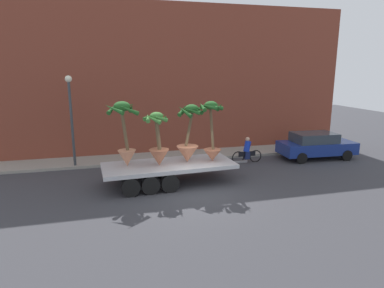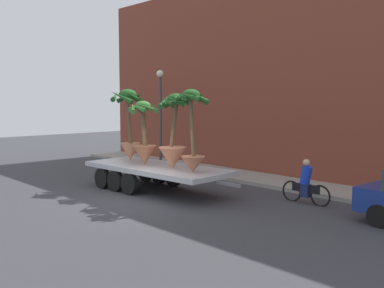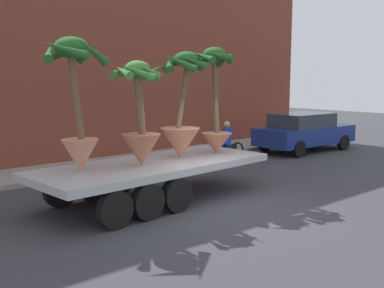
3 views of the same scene
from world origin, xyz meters
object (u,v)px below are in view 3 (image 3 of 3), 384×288
object	(u,v)px
potted_palm_front	(140,123)
potted_palm_extra	(216,105)
cyclist	(227,145)
parked_car	(304,131)
potted_palm_rear	(182,117)
flatbed_trailer	(146,172)
potted_palm_middle	(77,106)

from	to	relation	value
potted_palm_front	potted_palm_extra	distance (m)	2.61
cyclist	parked_car	xyz separation A→B (m)	(4.39, -0.17, 0.16)
cyclist	parked_car	distance (m)	4.40
potted_palm_front	parked_car	world-z (taller)	potted_palm_front
potted_palm_rear	potted_palm_front	distance (m)	1.50
flatbed_trailer	parked_car	size ratio (longest dim) A/B	1.57
potted_palm_middle	potted_palm_front	bearing A→B (deg)	-11.95
flatbed_trailer	potted_palm_front	world-z (taller)	potted_palm_front
potted_palm_rear	cyclist	xyz separation A→B (m)	(4.06, 2.37, -1.38)
potted_palm_middle	potted_palm_extra	size ratio (longest dim) A/B	1.02
potted_palm_front	parked_car	xyz separation A→B (m)	(9.93, 2.44, -1.17)
potted_palm_middle	flatbed_trailer	bearing A→B (deg)	-4.38
parked_car	potted_palm_extra	bearing A→B (deg)	-162.52
parked_car	flatbed_trailer	bearing A→B (deg)	-166.81
cyclist	parked_car	bearing A→B (deg)	-2.23
flatbed_trailer	potted_palm_extra	distance (m)	2.79
potted_palm_rear	potted_palm_front	world-z (taller)	potted_palm_rear
potted_palm_front	potted_palm_extra	xyz separation A→B (m)	(2.59, 0.13, 0.31)
potted_palm_extra	potted_palm_middle	bearing A→B (deg)	177.48
potted_palm_rear	potted_palm_extra	bearing A→B (deg)	-5.75
flatbed_trailer	cyclist	bearing A→B (deg)	24.79
potted_palm_rear	parked_car	bearing A→B (deg)	14.60
potted_palm_front	potted_palm_rear	bearing A→B (deg)	9.23
potted_palm_extra	potted_palm_rear	bearing A→B (deg)	174.25
flatbed_trailer	potted_palm_front	bearing A→B (deg)	-146.44
potted_palm_extra	parked_car	world-z (taller)	potted_palm_extra
flatbed_trailer	cyclist	world-z (taller)	cyclist
flatbed_trailer	potted_palm_middle	xyz separation A→B (m)	(-1.71, 0.13, 1.67)
potted_palm_rear	potted_palm_front	xyz separation A→B (m)	(-1.48, -0.24, -0.06)
potted_palm_front	parked_car	bearing A→B (deg)	13.81
flatbed_trailer	potted_palm_front	size ratio (longest dim) A/B	2.91
potted_palm_rear	potted_palm_front	size ratio (longest dim) A/B	1.11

